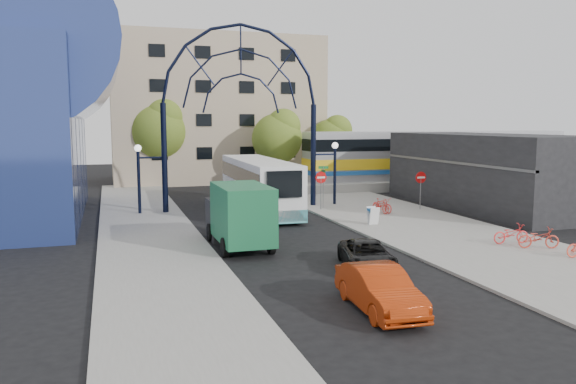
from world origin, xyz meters
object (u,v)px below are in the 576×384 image
object	(u,v)px
city_bus	(259,184)
tree_north_c	(333,138)
tree_north_a	(279,136)
tree_north_b	(159,128)
black_suv	(367,255)
bike_near_a	(382,205)
bike_far_a	(511,234)
bike_far_c	(539,238)
red_sedan	(379,289)
green_truck	(238,215)
do_not_enter_sign	(421,181)
gateway_arch	(241,79)
bike_near_b	(380,206)
street_name_sign	(323,178)
sandwich_board	(373,213)
stop_sign	(321,181)
train_car	(438,155)

from	to	relation	value
city_bus	tree_north_c	bearing A→B (deg)	54.27
tree_north_a	tree_north_b	xyz separation A→B (m)	(-10.00, 4.00, 0.66)
black_suv	bike_near_a	world-z (taller)	black_suv
bike_far_a	bike_far_c	size ratio (longest dim) A/B	0.97
city_bus	red_sedan	size ratio (longest dim) A/B	2.95
green_truck	bike_far_a	distance (m)	12.83
do_not_enter_sign	tree_north_b	xyz separation A→B (m)	(-14.88, 19.93, 3.29)
tree_north_c	tree_north_a	bearing A→B (deg)	-161.56
tree_north_a	bike_far_c	world-z (taller)	tree_north_a
gateway_arch	bike_near_b	xyz separation A→B (m)	(7.81, -4.59, -7.98)
bike_near_a	green_truck	bearing A→B (deg)	-162.76
street_name_sign	tree_north_c	world-z (taller)	tree_north_c
bike_near_b	tree_north_a	bearing A→B (deg)	80.27
sandwich_board	tree_north_b	bearing A→B (deg)	111.59
tree_north_b	bike_near_b	bearing A→B (deg)	-60.33
bike_far_a	bike_far_c	bearing A→B (deg)	-150.53
do_not_enter_sign	gateway_arch	bearing A→B (deg)	160.01
sandwich_board	bike_near_a	distance (m)	4.39
green_truck	tree_north_c	bearing A→B (deg)	58.99
tree_north_a	tree_north_c	size ratio (longest dim) A/B	1.08
bike_near_b	green_truck	bearing A→B (deg)	-165.11
stop_sign	bike_near_b	xyz separation A→B (m)	(3.01, -2.59, -1.42)
do_not_enter_sign	red_sedan	size ratio (longest dim) A/B	0.59
stop_sign	sandwich_board	world-z (taller)	stop_sign
do_not_enter_sign	train_car	distance (m)	15.03
tree_north_a	bike_far_a	bearing A→B (deg)	-82.64
sandwich_board	bike_far_c	size ratio (longest dim) A/B	0.54
green_truck	bike_near_a	bearing A→B (deg)	30.71
tree_north_b	black_suv	bearing A→B (deg)	-80.86
train_car	bike_far_c	distance (m)	25.84
street_name_sign	train_car	world-z (taller)	train_car
stop_sign	sandwich_board	distance (m)	6.20
sandwich_board	bike_near_a	world-z (taller)	sandwich_board
tree_north_a	bike_far_c	bearing A→B (deg)	-81.92
city_bus	bike_near_b	xyz separation A→B (m)	(6.88, -3.82, -1.19)
sandwich_board	tree_north_b	size ratio (longest dim) A/B	0.12
train_car	bike_near_b	size ratio (longest dim) A/B	16.53
tree_north_a	black_suv	size ratio (longest dim) A/B	1.75
sandwich_board	bike_far_a	bearing A→B (deg)	-58.81
city_bus	bike_near_b	world-z (taller)	city_bus
stop_sign	bike_near_a	size ratio (longest dim) A/B	1.40
street_name_sign	tree_north_c	xyz separation A→B (m)	(6.92, 15.33, 2.15)
bike_near_b	bike_far_c	xyz separation A→B (m)	(2.24, -11.14, 0.02)
gateway_arch	do_not_enter_sign	bearing A→B (deg)	-19.99
train_car	tree_north_a	size ratio (longest dim) A/B	3.59
green_truck	bike_far_c	bearing A→B (deg)	-21.34
street_name_sign	green_truck	size ratio (longest dim) A/B	0.47
tree_north_c	green_truck	size ratio (longest dim) A/B	1.09
street_name_sign	bike_far_c	xyz separation A→B (m)	(4.85, -14.34, -1.53)
stop_sign	city_bus	xyz separation A→B (m)	(-3.87, 1.23, -0.23)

